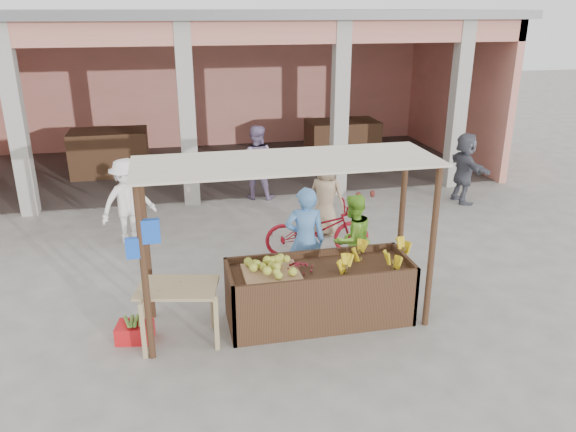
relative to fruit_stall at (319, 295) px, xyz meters
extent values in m
plane|color=slate|center=(-0.50, 0.00, -0.40)|extent=(60.00, 60.00, 0.00)
cube|color=#DC8173|center=(-0.50, 11.40, 1.60)|extent=(14.00, 0.20, 4.00)
cube|color=#DC8173|center=(6.40, 8.50, 1.60)|extent=(0.20, 6.00, 4.00)
cube|color=#DC8173|center=(-0.50, 5.65, 3.35)|extent=(14.00, 0.30, 0.50)
cube|color=slate|center=(-0.50, 8.50, 3.70)|extent=(14.40, 6.40, 0.20)
cube|color=#A8A29A|center=(-5.00, 5.65, 1.60)|extent=(0.35, 0.35, 4.00)
cube|color=#A8A29A|center=(-1.50, 5.65, 1.60)|extent=(0.35, 0.35, 4.00)
cube|color=#A8A29A|center=(2.00, 5.65, 1.60)|extent=(0.35, 0.35, 4.00)
cube|color=#A8A29A|center=(5.00, 5.65, 1.60)|extent=(0.35, 0.35, 4.00)
cube|color=#4A301D|center=(-3.50, 8.50, 0.20)|extent=(2.00, 1.20, 1.20)
cube|color=#4A301D|center=(3.00, 8.50, 0.20)|extent=(2.00, 1.20, 1.20)
cube|color=#4A301D|center=(0.00, 0.00, 0.00)|extent=(2.60, 0.95, 0.80)
cylinder|color=#4A301D|center=(-2.35, -0.45, 0.78)|extent=(0.09, 0.09, 2.35)
cylinder|color=#4A301D|center=(1.45, -0.45, 0.78)|extent=(0.09, 0.09, 2.35)
cylinder|color=#4A301D|center=(-2.35, 0.60, 0.78)|extent=(0.09, 0.09, 2.35)
cylinder|color=#4A301D|center=(1.45, 0.60, 0.78)|extent=(0.09, 0.09, 2.35)
cube|color=beige|center=(-0.45, 0.08, 1.97)|extent=(4.00, 1.35, 0.03)
cube|color=blue|center=(-2.23, -0.45, 1.35)|extent=(0.22, 0.08, 0.30)
cube|color=blue|center=(-2.45, -0.45, 1.15)|extent=(0.18, 0.07, 0.26)
cube|color=#AC7F58|center=(-0.70, -0.03, 0.43)|extent=(0.76, 0.66, 0.06)
ellipsoid|color=gold|center=(-0.70, -0.03, 0.53)|extent=(0.65, 0.57, 0.14)
ellipsoid|color=maroon|center=(-0.31, 0.03, 0.48)|extent=(0.47, 0.39, 0.15)
cube|color=tan|center=(-1.97, -0.15, 0.41)|extent=(1.15, 0.89, 0.04)
cube|color=tan|center=(-2.44, -0.44, 0.00)|extent=(0.06, 0.06, 0.79)
cube|color=tan|center=(-1.51, -0.44, 0.00)|extent=(0.06, 0.06, 0.79)
cube|color=tan|center=(-2.44, 0.14, 0.00)|extent=(0.06, 0.06, 0.79)
cube|color=tan|center=(-1.51, 0.14, 0.00)|extent=(0.06, 0.06, 0.79)
cube|color=red|center=(-2.58, 0.01, -0.28)|extent=(0.53, 0.42, 0.25)
ellipsoid|color=maroon|center=(2.36, 5.10, -0.08)|extent=(0.47, 0.47, 0.64)
ellipsoid|color=maroon|center=(2.73, 5.16, -0.08)|extent=(0.47, 0.47, 0.64)
imported|color=#548ED5|center=(0.01, 0.90, 0.52)|extent=(0.76, 0.60, 1.85)
imported|color=#82CC34|center=(0.82, 1.03, 0.40)|extent=(0.88, 0.73, 1.59)
imported|color=maroon|center=(0.56, 2.20, 0.12)|extent=(0.88, 2.04, 1.04)
imported|color=white|center=(-2.77, 3.47, 0.50)|extent=(1.29, 1.06, 1.80)
imported|color=#9F8565|center=(1.00, 3.17, 0.45)|extent=(0.97, 0.94, 1.70)
imported|color=#51535E|center=(4.62, 4.39, 0.46)|extent=(0.65, 1.59, 1.72)
imported|color=#927BA5|center=(0.02, 5.69, 0.55)|extent=(1.04, 0.78, 1.90)
camera|label=1|loc=(-1.94, -6.85, 3.85)|focal=35.00mm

